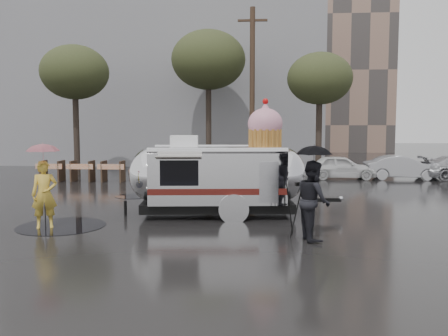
# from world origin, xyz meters

# --- Properties ---
(ground) EXTENTS (120.00, 120.00, 0.00)m
(ground) POSITION_xyz_m (0.00, 0.00, 0.00)
(ground) COLOR black
(ground) RESTS_ON ground
(puddles) EXTENTS (9.63, 8.31, 0.01)m
(puddles) POSITION_xyz_m (-2.71, 1.38, 0.01)
(puddles) COLOR black
(puddles) RESTS_ON ground
(grey_building) EXTENTS (22.00, 12.00, 13.00)m
(grey_building) POSITION_xyz_m (-4.00, 24.00, 6.50)
(grey_building) COLOR slate
(grey_building) RESTS_ON ground
(utility_pole) EXTENTS (1.60, 0.28, 9.00)m
(utility_pole) POSITION_xyz_m (2.50, 14.00, 4.62)
(utility_pole) COLOR #473323
(utility_pole) RESTS_ON ground
(tree_left) EXTENTS (3.64, 3.64, 6.95)m
(tree_left) POSITION_xyz_m (-7.00, 13.00, 5.48)
(tree_left) COLOR #382D26
(tree_left) RESTS_ON ground
(tree_mid) EXTENTS (4.20, 4.20, 8.03)m
(tree_mid) POSITION_xyz_m (0.00, 15.00, 6.34)
(tree_mid) COLOR #382D26
(tree_mid) RESTS_ON ground
(tree_right) EXTENTS (3.36, 3.36, 6.42)m
(tree_right) POSITION_xyz_m (6.00, 13.00, 5.06)
(tree_right) COLOR #382D26
(tree_right) RESTS_ON ground
(barricade_row) EXTENTS (4.30, 0.80, 1.00)m
(barricade_row) POSITION_xyz_m (-5.55, 9.96, 0.52)
(barricade_row) COLOR #473323
(barricade_row) RESTS_ON ground
(parked_cars) EXTENTS (13.20, 1.90, 1.50)m
(parked_cars) POSITION_xyz_m (11.78, 12.00, 0.72)
(parked_cars) COLOR silver
(parked_cars) RESTS_ON ground
(airstream_trailer) EXTENTS (6.61, 2.93, 3.57)m
(airstream_trailer) POSITION_xyz_m (1.77, 2.02, 1.25)
(airstream_trailer) COLOR silver
(airstream_trailer) RESTS_ON ground
(person_left) EXTENTS (0.76, 0.65, 1.78)m
(person_left) POSITION_xyz_m (-2.69, -0.11, 0.89)
(person_left) COLOR gold
(person_left) RESTS_ON ground
(umbrella_pink) EXTENTS (1.04, 1.04, 2.26)m
(umbrella_pink) POSITION_xyz_m (-2.69, -0.11, 1.90)
(umbrella_pink) COLOR pink
(umbrella_pink) RESTS_ON ground
(person_right) EXTENTS (0.68, 0.99, 1.89)m
(person_right) POSITION_xyz_m (4.22, -0.88, 0.95)
(person_right) COLOR black
(person_right) RESTS_ON ground
(umbrella_black) EXTENTS (1.05, 1.05, 2.27)m
(umbrella_black) POSITION_xyz_m (4.22, -0.88, 1.91)
(umbrella_black) COLOR black
(umbrella_black) RESTS_ON ground
(tripod) EXTENTS (0.55, 0.53, 1.34)m
(tripod) POSITION_xyz_m (3.88, -0.58, 0.77)
(tripod) COLOR black
(tripod) RESTS_ON ground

